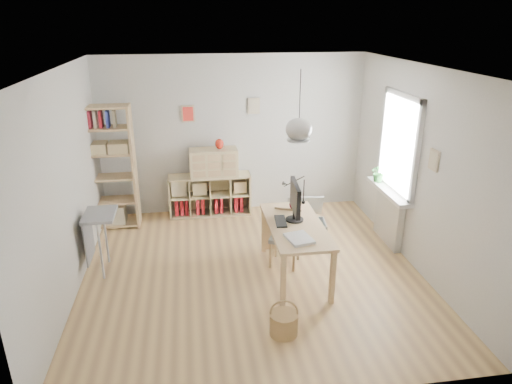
{
  "coord_description": "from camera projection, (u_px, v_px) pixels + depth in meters",
  "views": [
    {
      "loc": [
        -0.74,
        -5.35,
        3.27
      ],
      "look_at": [
        0.1,
        0.3,
        1.05
      ],
      "focal_mm": 32.0,
      "sensor_mm": 36.0,
      "label": 1
    }
  ],
  "objects": [
    {
      "name": "red_vase",
      "position": [
        219.0,
        144.0,
        7.61
      ],
      "size": [
        0.14,
        0.14,
        0.17
      ],
      "primitive_type": "ellipsoid",
      "color": "#A61A0D",
      "rests_on": "drawer_chest"
    },
    {
      "name": "radiator",
      "position": [
        389.0,
        217.0,
        6.93
      ],
      "size": [
        0.1,
        0.8,
        0.8
      ],
      "primitive_type": "cube",
      "color": "silver",
      "rests_on": "ground"
    },
    {
      "name": "windowsill",
      "position": [
        389.0,
        191.0,
        6.77
      ],
      "size": [
        0.22,
        1.2,
        0.06
      ],
      "primitive_type": "cube",
      "color": "white",
      "rests_on": "radiator"
    },
    {
      "name": "chair",
      "position": [
        286.0,
        234.0,
        6.32
      ],
      "size": [
        0.5,
        0.5,
        0.78
      ],
      "rotation": [
        0.0,
        0.0,
        -0.42
      ],
      "color": "#98979A",
      "rests_on": "ground"
    },
    {
      "name": "cube_shelf",
      "position": [
        209.0,
        197.0,
        7.97
      ],
      "size": [
        1.4,
        0.38,
        0.72
      ],
      "color": "beige",
      "rests_on": "ground"
    },
    {
      "name": "storage_chest",
      "position": [
        307.0,
        226.0,
        7.12
      ],
      "size": [
        0.65,
        0.71,
        0.6
      ],
      "rotation": [
        0.0,
        0.0,
        -0.13
      ],
      "color": "beige",
      "rests_on": "ground"
    },
    {
      "name": "paper_tray",
      "position": [
        299.0,
        239.0,
        5.47
      ],
      "size": [
        0.34,
        0.39,
        0.03
      ],
      "primitive_type": "cube",
      "rotation": [
        0.0,
        0.0,
        0.22
      ],
      "color": "white",
      "rests_on": "desk"
    },
    {
      "name": "tall_bookshelf",
      "position": [
        109.0,
        163.0,
        7.21
      ],
      "size": [
        0.8,
        0.38,
        2.0
      ],
      "color": "tan",
      "rests_on": "ground"
    },
    {
      "name": "desk",
      "position": [
        295.0,
        231.0,
        5.92
      ],
      "size": [
        0.7,
        1.5,
        0.75
      ],
      "color": "tan",
      "rests_on": "ground"
    },
    {
      "name": "side_table",
      "position": [
        96.0,
        226.0,
        6.02
      ],
      "size": [
        0.4,
        0.55,
        0.85
      ],
      "color": "#98979A",
      "rests_on": "ground"
    },
    {
      "name": "window_unit",
      "position": [
        400.0,
        144.0,
        6.52
      ],
      "size": [
        0.07,
        1.16,
        1.46
      ],
      "color": "white",
      "rests_on": "ground"
    },
    {
      "name": "drawer_chest",
      "position": [
        214.0,
        162.0,
        7.71
      ],
      "size": [
        0.81,
        0.39,
        0.46
      ],
      "primitive_type": "cube",
      "rotation": [
        0.0,
        0.0,
        0.03
      ],
      "color": "beige",
      "rests_on": "cube_shelf"
    },
    {
      "name": "task_lamp",
      "position": [
        293.0,
        188.0,
        6.38
      ],
      "size": [
        0.36,
        0.13,
        0.38
      ],
      "color": "black",
      "rests_on": "desk"
    },
    {
      "name": "room_shell",
      "position": [
        299.0,
        129.0,
        5.43
      ],
      "size": [
        4.5,
        4.5,
        4.5
      ],
      "color": "silver",
      "rests_on": "ground"
    },
    {
      "name": "yarn_ball",
      "position": [
        295.0,
        205.0,
        6.29
      ],
      "size": [
        0.16,
        0.16,
        0.16
      ],
      "primitive_type": "sphere",
      "color": "#430913",
      "rests_on": "desk"
    },
    {
      "name": "wicker_basket",
      "position": [
        284.0,
        323.0,
        4.97
      ],
      "size": [
        0.31,
        0.31,
        0.43
      ],
      "rotation": [
        0.0,
        0.0,
        -0.14
      ],
      "color": "#AE834E",
      "rests_on": "ground"
    },
    {
      "name": "ground",
      "position": [
        252.0,
        272.0,
        6.22
      ],
      "size": [
        4.5,
        4.5,
        0.0
      ],
      "primitive_type": "plane",
      "color": "tan",
      "rests_on": "ground"
    },
    {
      "name": "potted_plant",
      "position": [
        379.0,
        173.0,
        7.03
      ],
      "size": [
        0.29,
        0.26,
        0.29
      ],
      "primitive_type": "imported",
      "rotation": [
        0.0,
        0.0,
        -0.14
      ],
      "color": "#235E25",
      "rests_on": "windowsill"
    },
    {
      "name": "keyboard",
      "position": [
        281.0,
        221.0,
        5.95
      ],
      "size": [
        0.17,
        0.38,
        0.02
      ],
      "primitive_type": "cube",
      "rotation": [
        0.0,
        0.0,
        -0.09
      ],
      "color": "black",
      "rests_on": "desk"
    },
    {
      "name": "monitor",
      "position": [
        295.0,
        200.0,
        5.9
      ],
      "size": [
        0.24,
        0.59,
        0.52
      ],
      "rotation": [
        0.0,
        0.0,
        -0.08
      ],
      "color": "black",
      "rests_on": "desk"
    }
  ]
}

